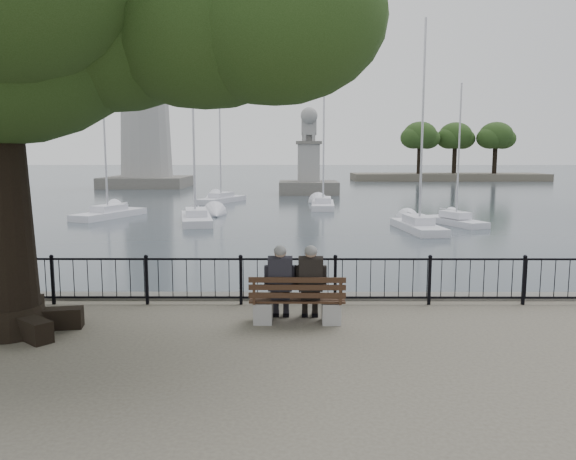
{
  "coord_description": "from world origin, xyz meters",
  "views": [
    {
      "loc": [
        0.04,
        -9.13,
        3.18
      ],
      "look_at": [
        0.0,
        2.5,
        1.6
      ],
      "focal_mm": 35.0,
      "sensor_mm": 36.0,
      "label": 1
    }
  ],
  "objects_px": {
    "person_left": "(280,286)",
    "person_right": "(310,286)",
    "lighthouse": "(144,81)",
    "lion_monument": "(308,172)",
    "bench": "(297,306)"
  },
  "relations": [
    {
      "from": "bench",
      "to": "lion_monument",
      "type": "height_order",
      "value": "lion_monument"
    },
    {
      "from": "person_right",
      "to": "lighthouse",
      "type": "bearing_deg",
      "value": 106.88
    },
    {
      "from": "bench",
      "to": "person_left",
      "type": "bearing_deg",
      "value": 161.22
    },
    {
      "from": "bench",
      "to": "lighthouse",
      "type": "height_order",
      "value": "lighthouse"
    },
    {
      "from": "bench",
      "to": "person_right",
      "type": "height_order",
      "value": "person_right"
    },
    {
      "from": "person_left",
      "to": "lion_monument",
      "type": "xyz_separation_m",
      "value": [
        2.14,
        48.66,
        0.57
      ]
    },
    {
      "from": "bench",
      "to": "person_left",
      "type": "height_order",
      "value": "person_left"
    },
    {
      "from": "person_right",
      "to": "lighthouse",
      "type": "relative_size",
      "value": 0.05
    },
    {
      "from": "person_left",
      "to": "person_right",
      "type": "height_order",
      "value": "same"
    },
    {
      "from": "person_left",
      "to": "lighthouse",
      "type": "height_order",
      "value": "lighthouse"
    },
    {
      "from": "person_left",
      "to": "person_right",
      "type": "xyz_separation_m",
      "value": [
        0.57,
        -0.01,
        0.0
      ]
    },
    {
      "from": "lighthouse",
      "to": "person_left",
      "type": "bearing_deg",
      "value": -73.61
    },
    {
      "from": "lighthouse",
      "to": "lion_monument",
      "type": "relative_size",
      "value": 3.45
    },
    {
      "from": "person_right",
      "to": "lion_monument",
      "type": "height_order",
      "value": "lion_monument"
    },
    {
      "from": "bench",
      "to": "person_right",
      "type": "bearing_deg",
      "value": 21.54
    }
  ]
}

